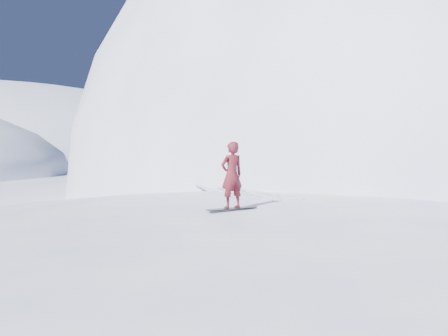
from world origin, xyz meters
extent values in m
plane|color=white|center=(0.00, 0.00, 0.00)|extent=(400.00, 400.00, 0.00)
ellipsoid|color=white|center=(1.00, 3.00, 0.00)|extent=(36.00, 28.00, 4.80)
ellipsoid|color=white|center=(22.00, 26.00, 0.00)|extent=(60.00, 56.00, 56.00)
ellipsoid|color=white|center=(10.00, 20.00, 0.00)|extent=(28.00, 24.00, 18.00)
ellipsoid|color=white|center=(-2.00, 6.00, 0.00)|extent=(7.00, 6.30, 1.00)
ellipsoid|color=white|center=(7.00, 4.00, 0.00)|extent=(4.00, 3.60, 0.60)
cube|color=black|center=(-1.28, 1.28, 2.41)|extent=(1.55, 0.76, 0.03)
imported|color=maroon|center=(-1.28, 1.28, 3.36)|extent=(0.79, 0.64, 1.86)
cube|color=silver|center=(-0.71, 5.88, 2.42)|extent=(0.72, 5.97, 0.04)
cube|color=silver|center=(-0.30, 5.88, 2.42)|extent=(1.60, 5.81, 0.04)
cube|color=silver|center=(0.13, 5.88, 2.42)|extent=(1.30, 5.88, 0.04)
cube|color=silver|center=(0.72, 5.88, 2.42)|extent=(1.74, 5.78, 0.04)
camera|label=1|loc=(-4.52, -12.24, 4.28)|focal=40.00mm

